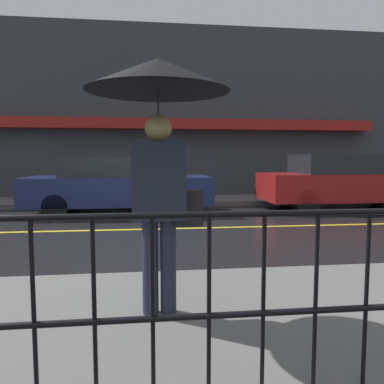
% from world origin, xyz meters
% --- Properties ---
extents(ground_plane, '(80.00, 80.00, 0.00)m').
position_xyz_m(ground_plane, '(0.00, 0.00, 0.00)').
color(ground_plane, black).
extents(sidewalk_near, '(28.00, 2.55, 0.15)m').
position_xyz_m(sidewalk_near, '(0.00, -4.64, 0.07)').
color(sidewalk_near, '#60605E').
rests_on(sidewalk_near, ground_plane).
extents(sidewalk_far, '(28.00, 2.19, 0.15)m').
position_xyz_m(sidewalk_far, '(0.00, 4.45, 0.07)').
color(sidewalk_far, '#60605E').
rests_on(sidewalk_far, ground_plane).
extents(lane_marking, '(25.20, 0.12, 0.01)m').
position_xyz_m(lane_marking, '(0.00, 0.00, 0.00)').
color(lane_marking, gold).
rests_on(lane_marking, ground_plane).
extents(building_storefront, '(28.00, 0.85, 6.02)m').
position_xyz_m(building_storefront, '(0.00, 5.67, 2.99)').
color(building_storefront, '#383D42').
rests_on(building_storefront, ground_plane).
extents(railing_foreground, '(12.00, 0.04, 1.02)m').
position_xyz_m(railing_foreground, '(0.00, -5.66, 0.78)').
color(railing_foreground, black).
rests_on(railing_foreground, sidewalk_near).
extents(pedestrian, '(1.16, 1.16, 2.08)m').
position_xyz_m(pedestrian, '(0.53, -4.52, 1.85)').
color(pedestrian, '#23283D').
rests_on(pedestrian, sidewalk_near).
extents(car_navy, '(4.69, 1.82, 1.48)m').
position_xyz_m(car_navy, '(-0.32, 2.31, 0.75)').
color(car_navy, '#19234C').
rests_on(car_navy, ground_plane).
extents(car_red, '(4.72, 1.75, 1.55)m').
position_xyz_m(car_red, '(5.94, 2.31, 0.79)').
color(car_red, maroon).
rests_on(car_red, ground_plane).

